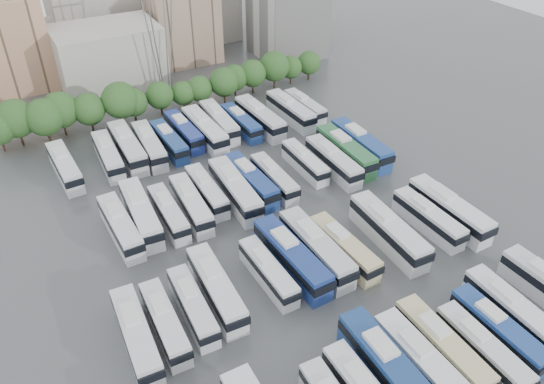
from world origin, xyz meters
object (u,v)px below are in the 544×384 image
bus_r0_s10 (498,330)px  bus_r2_s7 (250,180)px  bus_r3_s12 (290,110)px  bus_r3_s13 (305,106)px  bus_r0_s11 (513,312)px  bus_r1_s10 (388,231)px  bus_r2_s1 (120,226)px  bus_r2_s3 (169,213)px  bus_r0_s9 (482,349)px  bus_r2_s2 (141,213)px  bus_r3_s9 (241,122)px  bus_r1_s0 (136,335)px  bus_r1_s13 (449,210)px  bus_r3_s5 (169,141)px  bus_r1_s7 (316,248)px  bus_r1_s8 (344,248)px  bus_r0_s7 (424,366)px  bus_r3_s3 (128,147)px  bus_r0_s8 (442,347)px  bus_r2_s10 (305,162)px  bus_r3_s7 (205,130)px  bus_r1_s3 (216,288)px  bus_r1_s6 (292,257)px  bus_r2_s6 (235,190)px  bus_r2_s5 (207,191)px  bus_r3_s8 (219,122)px  bus_r2_s12 (346,151)px  bus_r2_s11 (333,161)px  bus_r3_s4 (149,145)px  bus_r1_s2 (193,306)px  bus_r3_s2 (108,155)px  bus_r1_s1 (165,322)px  bus_r1_s5 (268,272)px  bus_r2_s8 (274,178)px  bus_r2_s13 (361,144)px  bus_r3_s0 (65,167)px  bus_r1_s12 (428,218)px  bus_r2_s4 (191,204)px

bus_r0_s10 → bus_r2_s7: (-10.06, 36.82, 0.17)m
bus_r3_s12 → bus_r3_s13: (3.41, 0.63, -0.27)m
bus_r0_s11 → bus_r1_s10: (-3.23, 16.92, 0.22)m
bus_r2_s1 → bus_r2_s3: bearing=-2.1°
bus_r0_s9 → bus_r2_s2: (-23.24, 37.59, 0.31)m
bus_r3_s9 → bus_r1_s0: bearing=-131.1°
bus_r1_s13 → bus_r3_s5: bus_r1_s13 is taller
bus_r1_s7 → bus_r1_s8: (3.23, -1.35, -0.26)m
bus_r0_s7 → bus_r3_s12: (16.20, 53.13, 0.00)m
bus_r3_s3 → bus_r0_s8: bearing=-72.3°
bus_r2_s2 → bus_r0_s7: bearing=-62.5°
bus_r1_s0 → bus_r3_s5: 39.93m
bus_r2_s10 → bus_r2_s2: bearing=-177.4°
bus_r3_s9 → bus_r3_s13: (13.07, 0.14, -0.04)m
bus_r2_s3 → bus_r3_s9: size_ratio=0.98×
bus_r3_s7 → bus_r3_s12: bearing=-3.3°
bus_r1_s3 → bus_r1_s6: (9.91, 0.19, 0.15)m
bus_r1_s13 → bus_r2_s6: bearing=141.3°
bus_r0_s11 → bus_r2_s6: (-16.45, 34.52, 0.21)m
bus_r2_s1 → bus_r2_s7: bearing=2.4°
bus_r2_s5 → bus_r3_s9: (13.30, 16.22, 0.02)m
bus_r2_s10 → bus_r3_s8: bus_r3_s8 is taller
bus_r0_s10 → bus_r0_s11: (3.30, 0.99, 0.12)m
bus_r2_s6 → bus_r3_s9: size_ratio=1.20×
bus_r2_s12 → bus_r3_s12: 16.59m
bus_r2_s11 → bus_r3_s4: (-23.27, 18.18, 0.01)m
bus_r0_s10 → bus_r1_s2: bearing=144.4°
bus_r0_s8 → bus_r3_s2: bearing=111.4°
bus_r2_s6 → bus_r1_s2: bearing=-125.1°
bus_r0_s11 → bus_r3_s12: (3.08, 52.39, 0.09)m
bus_r1_s1 → bus_r1_s3: 6.91m
bus_r2_s5 → bus_r3_s2: (-9.82, 16.09, 0.15)m
bus_r1_s7 → bus_r3_s8: (3.14, 36.06, -0.13)m
bus_r1_s10 → bus_r0_s10: bearing=-88.1°
bus_r1_s5 → bus_r3_s9: bearing=67.9°
bus_r0_s8 → bus_r0_s10: bus_r0_s8 is taller
bus_r2_s3 → bus_r2_s8: 16.48m
bus_r2_s13 → bus_r3_s0: (-43.09, 16.29, -0.19)m
bus_r3_s13 → bus_r1_s1: bearing=-139.3°
bus_r1_s12 → bus_r2_s10: 21.11m
bus_r1_s0 → bus_r3_s13: bus_r1_s0 is taller
bus_r2_s7 → bus_r3_s0: (-22.95, 16.81, -0.04)m
bus_r1_s13 → bus_r2_s6: bus_r2_s6 is taller
bus_r2_s1 → bus_r2_s13: size_ratio=0.90×
bus_r1_s2 → bus_r3_s0: size_ratio=0.89×
bus_r1_s12 → bus_r3_s12: size_ratio=0.90×
bus_r1_s5 → bus_r2_s2: 20.13m
bus_r2_s11 → bus_r3_s3: bus_r3_s3 is taller
bus_r1_s1 → bus_r2_s4: bus_r2_s4 is taller
bus_r0_s9 → bus_r2_s2: 44.20m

